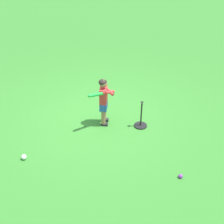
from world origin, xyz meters
TOP-DOWN VIEW (x-y plane):
  - ground_plane at (0.00, 0.00)m, footprint 40.00×40.00m
  - child_batter at (0.05, 0.23)m, footprint 0.64×0.35m
  - play_ball_by_bucket at (1.94, 0.27)m, footprint 0.10×0.10m
  - play_ball_midfield at (-0.07, 2.39)m, footprint 0.08×0.08m
  - batting_tee at (-0.53, 0.80)m, footprint 0.28×0.28m

SIDE VIEW (x-z plane):
  - ground_plane at x=0.00m, z-range 0.00..0.00m
  - play_ball_midfield at x=-0.07m, z-range 0.00..0.08m
  - play_ball_by_bucket at x=1.94m, z-range 0.00..0.10m
  - batting_tee at x=-0.53m, z-range -0.21..0.41m
  - child_batter at x=0.05m, z-range 0.11..1.19m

